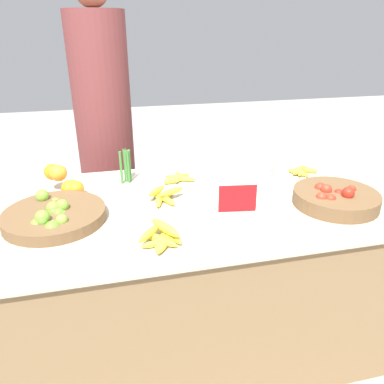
{
  "coord_description": "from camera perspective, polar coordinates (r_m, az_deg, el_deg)",
  "views": [
    {
      "loc": [
        -0.34,
        -1.44,
        1.47
      ],
      "look_at": [
        0.0,
        0.0,
        0.81
      ],
      "focal_mm": 35.0,
      "sensor_mm": 36.0,
      "label": 1
    }
  ],
  "objects": [
    {
      "name": "ground_plane",
      "position": [
        2.09,
        0.0,
        -20.68
      ],
      "size": [
        12.0,
        12.0,
        0.0
      ],
      "primitive_type": "plane",
      "color": "#ADA599"
    },
    {
      "name": "market_table",
      "position": [
        1.84,
        0.0,
        -12.27
      ],
      "size": [
        1.76,
        0.95,
        0.76
      ],
      "color": "olive",
      "rests_on": "ground_plane"
    },
    {
      "name": "lime_bowl",
      "position": [
        1.57,
        -20.29,
        -3.36
      ],
      "size": [
        0.4,
        0.4,
        0.09
      ],
      "color": "brown",
      "rests_on": "market_table"
    },
    {
      "name": "tomato_basket",
      "position": [
        1.72,
        21.01,
        -0.82
      ],
      "size": [
        0.36,
        0.36,
        0.1
      ],
      "color": "brown",
      "rests_on": "market_table"
    },
    {
      "name": "orange_pile",
      "position": [
        1.8,
        -18.71,
        1.5
      ],
      "size": [
        0.18,
        0.17,
        0.13
      ],
      "color": "orange",
      "rests_on": "market_table"
    },
    {
      "name": "metal_bowl",
      "position": [
        1.92,
        7.92,
        3.43
      ],
      "size": [
        0.3,
        0.3,
        0.08
      ],
      "color": "silver",
      "rests_on": "market_table"
    },
    {
      "name": "price_sign",
      "position": [
        1.55,
        6.95,
        -1.0
      ],
      "size": [
        0.16,
        0.03,
        0.12
      ],
      "rotation": [
        0.0,
        0.0,
        -0.15
      ],
      "color": "red",
      "rests_on": "market_table"
    },
    {
      "name": "veg_bundle",
      "position": [
        1.86,
        -10.05,
        3.93
      ],
      "size": [
        0.06,
        0.05,
        0.16
      ],
      "color": "#428438",
      "rests_on": "market_table"
    },
    {
      "name": "banana_bunch_back_center",
      "position": [
        1.66,
        -4.38,
        -0.59
      ],
      "size": [
        0.18,
        0.17,
        0.05
      ],
      "color": "yellow",
      "rests_on": "market_table"
    },
    {
      "name": "banana_bunch_middle_left",
      "position": [
        2.04,
        16.31,
        3.14
      ],
      "size": [
        0.16,
        0.15,
        0.04
      ],
      "color": "yellow",
      "rests_on": "market_table"
    },
    {
      "name": "banana_bunch_front_right",
      "position": [
        1.35,
        -4.55,
        -6.78
      ],
      "size": [
        0.17,
        0.2,
        0.06
      ],
      "color": "yellow",
      "rests_on": "market_table"
    },
    {
      "name": "banana_bunch_middle_right",
      "position": [
        1.87,
        -2.25,
        2.13
      ],
      "size": [
        0.17,
        0.13,
        0.03
      ],
      "color": "yellow",
      "rests_on": "market_table"
    },
    {
      "name": "vendor_person",
      "position": [
        2.42,
        -13.0,
        7.57
      ],
      "size": [
        0.34,
        0.34,
        1.74
      ],
      "color": "brown",
      "rests_on": "ground_plane"
    }
  ]
}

